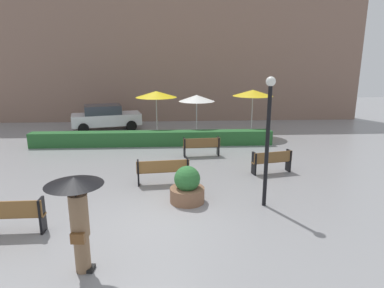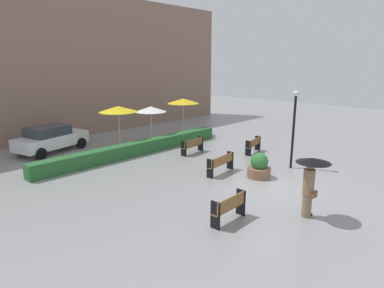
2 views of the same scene
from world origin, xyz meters
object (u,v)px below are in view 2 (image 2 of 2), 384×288
at_px(bench_back_row, 193,145).
at_px(planter_pot, 259,167).
at_px(patio_umbrella_yellow_far, 183,101).
at_px(parked_car, 51,138).
at_px(bench_far_right, 254,144).
at_px(bench_mid_center, 221,163).
at_px(bench_near_left, 230,207).
at_px(lamp_post, 294,121).
at_px(pedestrian_with_umbrella, 311,177).
at_px(patio_umbrella_yellow, 118,109).
at_px(patio_umbrella_white, 151,109).

distance_m(bench_back_row, planter_pot, 5.14).
xyz_separation_m(patio_umbrella_yellow_far, parked_car, (-8.79, 2.32, -1.68)).
height_order(bench_far_right, parked_car, parked_car).
bearing_deg(planter_pot, bench_mid_center, 116.39).
relative_size(bench_near_left, lamp_post, 0.39).
xyz_separation_m(bench_mid_center, pedestrian_with_umbrella, (-1.54, -5.07, 0.92)).
xyz_separation_m(pedestrian_with_umbrella, parked_car, (-2.34, 14.91, -0.64)).
distance_m(bench_near_left, patio_umbrella_yellow, 11.55).
height_order(bench_near_left, planter_pot, planter_pot).
bearing_deg(patio_umbrella_yellow, patio_umbrella_white, -8.53).
bearing_deg(bench_far_right, lamp_post, -110.16).
bearing_deg(patio_umbrella_yellow_far, bench_near_left, -128.34).
relative_size(planter_pot, parked_car, 0.26).
xyz_separation_m(bench_back_row, patio_umbrella_white, (0.03, 3.81, 1.73)).
distance_m(pedestrian_with_umbrella, patio_umbrella_yellow_far, 14.18).
height_order(patio_umbrella_white, parked_car, patio_umbrella_white).
xyz_separation_m(patio_umbrella_yellow, patio_umbrella_yellow_far, (5.46, -0.09, 0.05)).
bearing_deg(bench_far_right, planter_pot, -143.15).
relative_size(bench_near_left, patio_umbrella_yellow, 0.58).
height_order(bench_mid_center, pedestrian_with_umbrella, pedestrian_with_umbrella).
distance_m(bench_far_right, patio_umbrella_white, 7.02).
height_order(bench_near_left, patio_umbrella_white, patio_umbrella_white).
xyz_separation_m(pedestrian_with_umbrella, patio_umbrella_white, (3.24, 12.34, 0.78)).
distance_m(pedestrian_with_umbrella, lamp_post, 5.67).
bearing_deg(patio_umbrella_white, planter_pot, -95.77).
xyz_separation_m(pedestrian_with_umbrella, patio_umbrella_yellow_far, (6.44, 12.59, 1.03)).
height_order(pedestrian_with_umbrella, patio_umbrella_white, patio_umbrella_white).
xyz_separation_m(bench_near_left, patio_umbrella_white, (5.39, 10.62, 1.70)).
xyz_separation_m(bench_back_row, parked_car, (-5.55, 6.38, 0.31)).
xyz_separation_m(bench_far_right, bench_mid_center, (-4.22, -0.96, 0.02)).
relative_size(patio_umbrella_yellow_far, parked_car, 0.59).
distance_m(patio_umbrella_yellow, patio_umbrella_yellow_far, 5.46).
relative_size(patio_umbrella_yellow, patio_umbrella_yellow_far, 0.98).
bearing_deg(patio_umbrella_white, bench_back_row, -90.48).
bearing_deg(bench_near_left, lamp_post, 11.15).
bearing_deg(bench_back_row, parked_car, 131.00).
bearing_deg(bench_back_row, patio_umbrella_yellow_far, 51.43).
xyz_separation_m(bench_back_row, planter_pot, (-0.87, -5.07, -0.02)).
relative_size(bench_near_left, pedestrian_with_umbrella, 0.72).
xyz_separation_m(bench_near_left, bench_mid_center, (3.69, 3.34, -0.01)).
bearing_deg(pedestrian_with_umbrella, bench_far_right, 46.29).
relative_size(patio_umbrella_yellow, parked_car, 0.58).
xyz_separation_m(bench_back_row, patio_umbrella_yellow, (-2.22, 4.15, 1.93)).
relative_size(bench_back_row, patio_umbrella_yellow_far, 0.64).
bearing_deg(parked_car, bench_near_left, -89.16).
distance_m(pedestrian_with_umbrella, parked_car, 15.11).
relative_size(bench_back_row, bench_mid_center, 0.91).
bearing_deg(bench_near_left, parked_car, 90.84).
bearing_deg(patio_umbrella_yellow, bench_far_right, -54.33).
relative_size(bench_near_left, bench_mid_center, 0.81).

